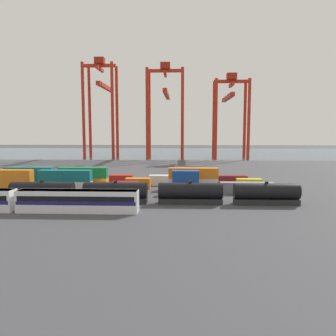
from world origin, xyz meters
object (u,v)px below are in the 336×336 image
object	(u,v)px
shipping_container_5	(125,187)
gantry_crane_west	(101,99)
passenger_train	(16,199)
shipping_container_20	(71,179)
gantry_crane_east	(230,107)
gantry_crane_central	(166,102)
freight_tank_row	(153,193)
shipping_container_10	(30,183)
shipping_container_17	(249,184)
shipping_container_1	(7,186)

from	to	relation	value
shipping_container_5	gantry_crane_west	xyz separation A→B (m)	(-28.36, 97.78, 29.29)
passenger_train	shipping_container_20	size ratio (longest dim) A/B	7.21
gantry_crane_east	gantry_crane_central	bearing A→B (deg)	179.26
freight_tank_row	shipping_container_20	xyz separation A→B (m)	(-23.88, 22.63, -0.85)
shipping_container_10	shipping_container_20	distance (m)	10.32
shipping_container_20	gantry_crane_central	xyz separation A→B (m)	(21.09, 87.64, 27.79)
shipping_container_17	gantry_crane_east	xyz separation A→B (m)	(8.03, 92.91, 25.05)
freight_tank_row	shipping_container_5	bearing A→B (deg)	123.43
freight_tank_row	shipping_container_20	world-z (taller)	freight_tank_row
shipping_container_1	gantry_crane_west	size ratio (longest dim) A/B	0.24
shipping_container_17	shipping_container_20	size ratio (longest dim) A/B	1.00
shipping_container_17	shipping_container_10	bearing A→B (deg)	180.00
passenger_train	gantry_crane_west	size ratio (longest dim) A/B	0.86
freight_tank_row	shipping_container_10	bearing A→B (deg)	152.48
shipping_container_5	freight_tank_row	bearing A→B (deg)	-56.57
shipping_container_20	gantry_crane_east	xyz separation A→B (m)	(54.08, 87.21, 25.05)
freight_tank_row	shipping_container_17	bearing A→B (deg)	37.37
shipping_container_5	shipping_container_20	bearing A→B (deg)	145.30
freight_tank_row	shipping_container_1	world-z (taller)	freight_tank_row
passenger_train	freight_tank_row	xyz separation A→B (m)	(23.69, 7.58, 0.01)
freight_tank_row	shipping_container_20	size ratio (longest dim) A/B	9.40
shipping_container_5	gantry_crane_central	distance (m)	102.97
shipping_container_17	gantry_crane_central	size ratio (longest dim) A/B	0.13
shipping_container_17	gantry_crane_east	world-z (taller)	gantry_crane_east
freight_tank_row	gantry_crane_east	size ratio (longest dim) A/B	1.33
shipping_container_5	gantry_crane_east	size ratio (longest dim) A/B	0.14
freight_tank_row	shipping_container_10	size ratio (longest dim) A/B	4.69
passenger_train	shipping_container_1	bearing A→B (deg)	121.72
gantry_crane_west	freight_tank_row	bearing A→B (deg)	-71.83
shipping_container_10	gantry_crane_west	distance (m)	96.68
freight_tank_row	shipping_container_1	bearing A→B (deg)	162.37
shipping_container_17	shipping_container_20	bearing A→B (deg)	172.94
shipping_container_1	gantry_crane_east	size ratio (longest dim) A/B	0.28
freight_tank_row	shipping_container_1	distance (m)	37.06
shipping_container_20	shipping_container_1	bearing A→B (deg)	-135.05
shipping_container_10	gantry_crane_east	bearing A→B (deg)	56.00
shipping_container_5	shipping_container_20	distance (m)	20.04
shipping_container_1	shipping_container_17	size ratio (longest dim) A/B	2.00
freight_tank_row	shipping_container_5	world-z (taller)	freight_tank_row
shipping_container_1	shipping_container_5	bearing A→B (deg)	0.00
shipping_container_1	gantry_crane_central	xyz separation A→B (m)	(32.52, 99.04, 27.79)
gantry_crane_west	gantry_crane_east	size ratio (longest dim) A/B	1.19
gantry_crane_east	gantry_crane_west	bearing A→B (deg)	-179.27
shipping_container_10	shipping_container_20	world-z (taller)	same
passenger_train	shipping_container_20	bearing A→B (deg)	90.37
gantry_crane_west	shipping_container_20	bearing A→B (deg)	-82.16
freight_tank_row	shipping_container_10	xyz separation A→B (m)	(-32.48, 16.92, -0.85)
gantry_crane_west	gantry_crane_central	size ratio (longest dim) A/B	1.06
shipping_container_20	gantry_crane_central	world-z (taller)	gantry_crane_central
gantry_crane_central	gantry_crane_east	bearing A→B (deg)	-0.74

